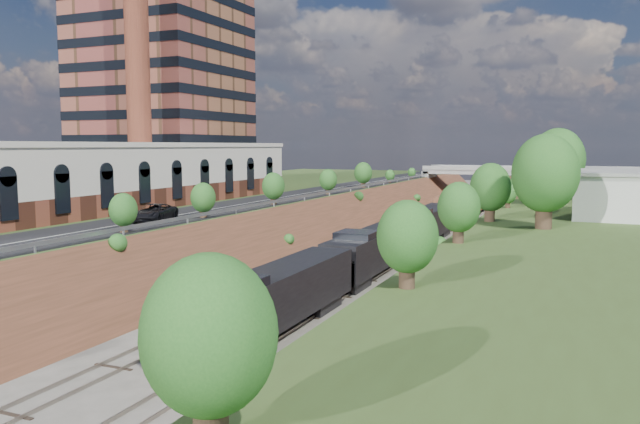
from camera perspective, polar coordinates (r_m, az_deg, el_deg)
platform_left at (r=90.48m, az=-12.88°, el=0.13°), size 44.00×180.00×5.00m
embankment_left at (r=79.96m, az=0.05°, el=-2.29°), size 10.00×180.00×10.00m
embankment_right at (r=74.27m, az=15.89°, el=-3.18°), size 10.00×180.00×10.00m
rail_left_track at (r=77.08m, az=5.81°, el=-2.57°), size 1.58×180.00×0.18m
rail_right_track at (r=75.73m, az=9.57°, el=-2.78°), size 1.58×180.00×0.18m
road at (r=81.24m, az=-2.88°, el=1.42°), size 8.00×180.00×0.10m
guardrail at (r=79.31m, az=-0.27°, el=1.67°), size 0.10×171.00×0.70m
commercial_building at (r=69.92m, az=-20.28°, el=3.13°), size 14.30×62.30×7.00m
highrise_tower at (r=108.30m, az=-14.32°, el=17.21°), size 22.00×22.00×53.90m
smokestack at (r=89.67m, az=-16.39°, el=14.41°), size 3.20×3.20×40.00m
overpass at (r=136.43m, az=14.66°, el=3.06°), size 24.50×8.30×7.40m
white_building_near at (r=65.07m, az=26.15°, el=1.36°), size 9.00×12.00×4.00m
white_building_far at (r=86.99m, az=25.07°, el=2.32°), size 8.00×10.00×3.60m
tree_right_large at (r=52.93m, az=19.90°, el=3.26°), size 5.25×5.25×7.61m
tree_left_crest at (r=45.87m, az=-20.87°, el=-0.09°), size 2.45×2.45×3.55m
freight_train at (r=91.66m, az=12.05°, el=0.31°), size 3.16×126.98×4.69m
suv at (r=56.20m, az=-14.93°, el=-0.05°), size 3.54×5.76×1.49m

